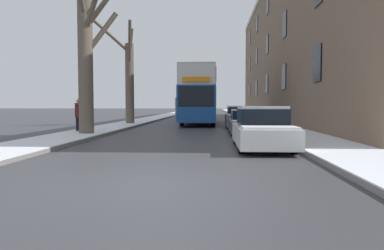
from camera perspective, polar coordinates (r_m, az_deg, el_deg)
name	(u,v)px	position (r m, az deg, el deg)	size (l,w,h in m)	color
ground_plane	(147,185)	(7.12, -6.88, -9.08)	(320.00, 320.00, 0.00)	#38383D
sidewalk_left	(174,114)	(60.21, -2.82, 1.70)	(2.44, 130.00, 0.16)	slate
sidewalk_right	(238,114)	(60.00, 7.05, 1.68)	(2.44, 130.00, 0.16)	slate
terrace_facade_right	(315,47)	(38.07, 18.30, 11.24)	(9.10, 49.61, 14.03)	#7A604C
bare_tree_left_0	(87,56)	(18.63, -15.71, 10.13)	(2.06, 2.22, 7.43)	brown
bare_tree_left_1	(129,77)	(28.13, -9.64, 7.19)	(2.97, 2.64, 7.61)	brown
double_decker_bus	(200,93)	(30.03, 1.15, 4.84)	(2.61, 11.70, 4.29)	#194C99
parked_car_0	(262,129)	(13.03, 10.62, -0.64)	(1.80, 4.59, 1.46)	silver
parked_car_1	(246,123)	(19.20, 8.26, 0.35)	(1.68, 4.38, 1.28)	#474C56
parked_car_2	(239,118)	(24.53, 7.18, 1.11)	(1.71, 4.01, 1.45)	slate
oncoming_van	(186,107)	(44.75, -0.94, 2.77)	(2.01, 5.61, 2.35)	#9EA3AD
pedestrian_left_sidewalk	(79,114)	(20.27, -16.86, 1.55)	(0.40, 0.40, 1.84)	black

